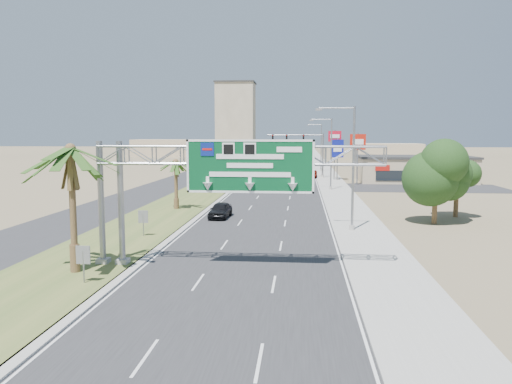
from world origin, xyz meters
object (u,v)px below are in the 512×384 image
at_px(car_right_lane, 310,173).
at_px(pole_sign_red_far, 335,140).
at_px(pole_sign_blue, 338,150).
at_px(sign_gantry, 223,165).
at_px(car_far, 272,169).
at_px(store_building, 414,170).
at_px(car_mid_lane, 275,183).
at_px(signal_mast, 312,151).
at_px(palm_near, 70,150).
at_px(car_left_lane, 220,210).
at_px(pole_sign_red_near, 358,145).

height_order(car_right_lane, pole_sign_red_far, pole_sign_red_far).
height_order(pole_sign_blue, pole_sign_red_far, pole_sign_red_far).
relative_size(sign_gantry, car_far, 2.99).
bearing_deg(store_building, car_mid_lane, -153.63).
bearing_deg(signal_mast, pole_sign_red_far, -46.49).
height_order(palm_near, signal_mast, palm_near).
height_order(signal_mast, car_right_lane, signal_mast).
distance_m(car_left_lane, car_far, 56.90).
bearing_deg(pole_sign_blue, car_right_lane, 132.37).
height_order(store_building, pole_sign_red_far, pole_sign_red_far).
xyz_separation_m(palm_near, car_mid_lane, (8.79, 46.89, -6.23)).
distance_m(car_far, pole_sign_red_far, 20.90).
height_order(store_building, car_left_lane, store_building).
xyz_separation_m(signal_mast, store_building, (16.83, -5.97, -2.85)).
bearing_deg(store_building, car_right_lane, 160.62).
bearing_deg(pole_sign_blue, pole_sign_red_near, -70.08).
xyz_separation_m(car_far, pole_sign_red_far, (11.58, -16.34, 5.97)).
bearing_deg(pole_sign_red_near, signal_mast, 119.57).
relative_size(pole_sign_blue, pole_sign_red_far, 0.83).
height_order(store_building, pole_sign_red_near, pole_sign_red_near).
height_order(car_right_lane, car_far, car_far).
height_order(sign_gantry, car_far, sign_gantry).
relative_size(palm_near, car_far, 1.49).
distance_m(sign_gantry, car_mid_lane, 45.29).
xyz_separation_m(sign_gantry, car_mid_lane, (0.65, 44.97, -5.36)).
bearing_deg(pole_sign_blue, car_far, 124.84).
relative_size(signal_mast, car_right_lane, 1.80).
relative_size(car_left_lane, car_right_lane, 0.75).
relative_size(sign_gantry, palm_near, 2.01).
height_order(store_building, car_mid_lane, store_building).
xyz_separation_m(car_left_lane, car_far, (1.57, 56.88, 0.09)).
bearing_deg(pole_sign_red_far, palm_near, -106.89).
height_order(car_far, pole_sign_red_near, pole_sign_red_near).
distance_m(palm_near, car_left_lane, 20.99).
relative_size(car_right_lane, pole_sign_red_far, 0.66).
xyz_separation_m(signal_mast, car_mid_lane, (-5.58, -17.08, -4.15)).
bearing_deg(car_left_lane, store_building, 59.35).
height_order(car_mid_lane, pole_sign_red_far, pole_sign_red_far).
xyz_separation_m(palm_near, car_right_lane, (14.07, 64.02, -6.14)).
bearing_deg(car_left_lane, car_far, 91.88).
relative_size(store_building, car_left_lane, 4.22).
bearing_deg(car_right_lane, pole_sign_red_far, -42.45).
height_order(store_building, car_right_lane, store_building).
relative_size(car_right_lane, pole_sign_red_near, 0.71).
bearing_deg(store_building, car_left_lane, -124.11).
xyz_separation_m(car_right_lane, pole_sign_red_near, (7.13, -12.09, 5.46)).
height_order(car_mid_lane, pole_sign_blue, pole_sign_blue).
relative_size(signal_mast, pole_sign_red_far, 1.20).
bearing_deg(pole_sign_red_far, car_mid_lane, -125.79).
xyz_separation_m(signal_mast, pole_sign_red_near, (6.83, -12.04, 1.40)).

